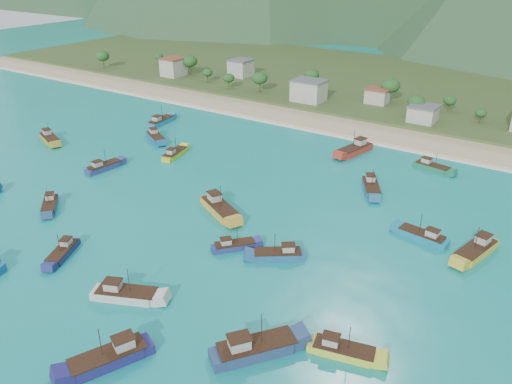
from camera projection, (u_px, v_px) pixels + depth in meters
The scene contains 25 objects.
ground at pixel (193, 234), 99.94m from camera, with size 600.00×600.00×0.00m, color #0C8773.
beach at pixel (352, 128), 159.24m from camera, with size 400.00×18.00×1.20m, color beige.
land at pixel (412, 88), 205.02m from camera, with size 400.00×110.00×2.40m, color #385123.
surf_line at pixel (340, 137), 152.11m from camera, with size 400.00×2.50×0.08m, color white.
village at pixel (408, 102), 168.84m from camera, with size 207.18×28.66×7.38m.
vegetation at pixel (341, 90), 182.19m from camera, with size 274.73×25.90×8.99m.
boat_0 at pixel (63, 253), 92.84m from camera, with size 6.13×9.15×5.24m.
boat_1 at pixel (279, 255), 91.96m from camera, with size 9.48×7.94×5.69m.
boat_2 at pixel (156, 138), 149.17m from camera, with size 10.47×7.69×6.08m.
boat_3 at pixel (255, 349), 69.91m from camera, with size 10.40×12.10×7.33m.
boat_4 at pixel (343, 351), 69.96m from camera, with size 9.94×4.94×5.64m.
boat_6 at pixel (50, 205), 110.01m from camera, with size 8.52×8.08×5.36m.
boat_7 at pixel (371, 188), 117.82m from camera, with size 7.87×10.80×6.27m.
boat_8 at pixel (422, 237), 97.83m from camera, with size 10.11×4.25×5.79m.
boat_9 at pixel (234, 246), 94.96m from camera, with size 7.34×7.95×4.95m.
boat_10 at pixel (355, 150), 139.48m from camera, with size 6.30×12.90×7.32m.
boat_11 at pixel (104, 167), 129.15m from camera, with size 4.03×9.94×5.71m.
boat_13 at pixel (110, 358), 68.47m from camera, with size 7.95×11.97×6.85m.
boat_17 at pixel (161, 122), 162.87m from camera, with size 4.50×11.21×6.44m.
boat_18 at pixel (50, 139), 147.92m from camera, with size 11.40×6.99×6.48m.
boat_19 at pixel (126, 295), 81.15m from camera, with size 11.30×7.38×6.46m.
boat_21 at pixel (219, 209), 107.84m from camera, with size 12.70×8.90×7.32m.
boat_22 at pixel (175, 154), 137.36m from camera, with size 4.76×10.02×5.70m.
boat_24 at pixel (476, 251), 92.88m from camera, with size 6.20×11.95×6.77m.
boat_28 at pixel (432, 167), 128.97m from camera, with size 9.93×4.60×5.65m.
Camera 1 is at (57.99, -64.95, 51.37)m, focal length 35.00 mm.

